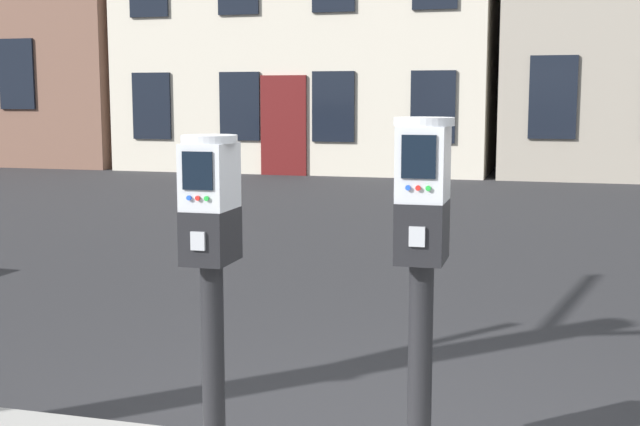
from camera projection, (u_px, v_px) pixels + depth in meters
parking_meter_near_kerb at (211, 247)px, 3.28m from camera, size 0.22×0.25×1.39m
parking_meter_twin_adjacent at (422, 244)px, 3.05m from camera, size 0.22×0.25×1.46m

